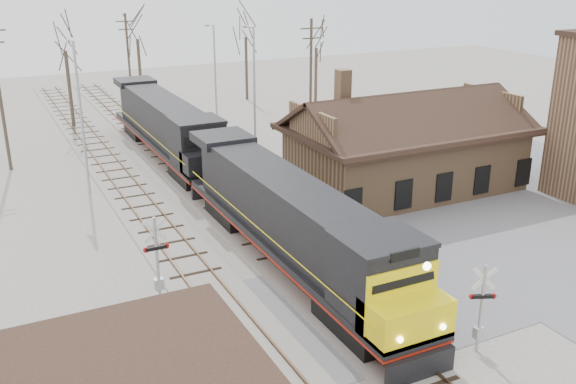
# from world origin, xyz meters

# --- Properties ---
(ground) EXTENTS (140.00, 140.00, 0.00)m
(ground) POSITION_xyz_m (0.00, 0.00, 0.00)
(ground) COLOR #A8A398
(ground) RESTS_ON ground
(road) EXTENTS (60.00, 9.00, 0.03)m
(road) POSITION_xyz_m (0.00, 0.00, 0.01)
(road) COLOR slate
(road) RESTS_ON ground
(parking_lot) EXTENTS (22.00, 26.00, 0.03)m
(parking_lot) POSITION_xyz_m (18.00, 4.00, 0.02)
(parking_lot) COLOR slate
(parking_lot) RESTS_ON ground
(track_main) EXTENTS (3.40, 90.00, 0.24)m
(track_main) POSITION_xyz_m (0.00, 15.00, 0.07)
(track_main) COLOR #A8A398
(track_main) RESTS_ON ground
(track_siding) EXTENTS (3.40, 90.00, 0.24)m
(track_siding) POSITION_xyz_m (-4.50, 15.00, 0.07)
(track_siding) COLOR #A8A398
(track_siding) RESTS_ON ground
(depot) EXTENTS (15.20, 9.31, 7.90)m
(depot) POSITION_xyz_m (11.99, 12.00, 2.41)
(depot) COLOR #886546
(depot) RESTS_ON ground
(locomotive_lead) EXTENTS (3.12, 20.87, 4.63)m
(locomotive_lead) POSITION_xyz_m (0.00, 4.32, 2.43)
(locomotive_lead) COLOR black
(locomotive_lead) RESTS_ON ground
(locomotive_trailing) EXTENTS (3.12, 20.87, 4.39)m
(locomotive_trailing) POSITION_xyz_m (0.00, 25.47, 2.43)
(locomotive_trailing) COLOR black
(locomotive_trailing) RESTS_ON ground
(crossbuck_near) EXTENTS (0.99, 0.48, 3.67)m
(crossbuck_near) POSITION_xyz_m (3.15, -4.90, 1.75)
(crossbuck_near) COLOR #A5A8AD
(crossbuck_near) RESTS_ON ground
(crossbuck_far) EXTENTS (1.16, 0.30, 4.05)m
(crossbuck_far) POSITION_xyz_m (-6.75, 4.25, 1.90)
(crossbuck_far) COLOR #A5A8AD
(crossbuck_far) RESTS_ON ground
(streetlight_a) EXTENTS (0.25, 2.04, 9.73)m
(streetlight_a) POSITION_xyz_m (-6.90, 20.49, 5.41)
(streetlight_a) COLOR #A5A8AD
(streetlight_a) RESTS_ON ground
(streetlight_b) EXTENTS (0.25, 2.04, 9.85)m
(streetlight_b) POSITION_xyz_m (5.93, 22.74, 5.47)
(streetlight_b) COLOR #A5A8AD
(streetlight_b) RESTS_ON ground
(streetlight_c) EXTENTS (0.25, 2.04, 9.09)m
(streetlight_c) POSITION_xyz_m (6.64, 32.97, 5.08)
(streetlight_c) COLOR #A5A8AD
(streetlight_c) RESTS_ON ground
(utility_pole_a) EXTENTS (2.00, 0.24, 10.63)m
(utility_pole_a) POSITION_xyz_m (-11.10, 27.86, 5.55)
(utility_pole_a) COLOR #382D23
(utility_pole_a) RESTS_ON ground
(utility_pole_b) EXTENTS (2.00, 0.24, 9.28)m
(utility_pole_b) POSITION_xyz_m (2.31, 46.90, 4.86)
(utility_pole_b) COLOR #382D23
(utility_pole_b) RESTS_ON ground
(utility_pole_c) EXTENTS (2.00, 0.24, 9.81)m
(utility_pole_c) POSITION_xyz_m (13.10, 27.10, 5.13)
(utility_pole_c) COLOR #382D23
(utility_pole_c) RESTS_ON ground
(tree_b) EXTENTS (4.57, 4.57, 11.20)m
(tree_b) POSITION_xyz_m (-4.95, 38.84, 7.97)
(tree_b) COLOR #382D23
(tree_b) RESTS_ON ground
(tree_c) EXTENTS (4.58, 4.58, 11.21)m
(tree_c) POSITION_xyz_m (2.96, 45.11, 7.98)
(tree_c) COLOR #382D23
(tree_c) RESTS_ON ground
(tree_d) EXTENTS (4.46, 4.46, 10.92)m
(tree_d) POSITION_xyz_m (14.09, 43.47, 7.77)
(tree_d) COLOR #382D23
(tree_d) RESTS_ON ground
(tree_e) EXTENTS (3.97, 3.97, 9.73)m
(tree_e) POSITION_xyz_m (19.21, 37.27, 6.92)
(tree_e) COLOR #382D23
(tree_e) RESTS_ON ground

